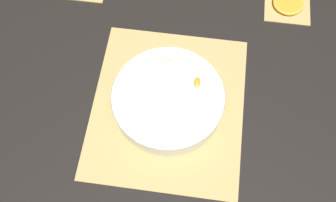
# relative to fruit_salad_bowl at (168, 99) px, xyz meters

# --- Properties ---
(ground_plane) EXTENTS (6.00, 6.00, 0.00)m
(ground_plane) POSITION_rel_fruit_salad_bowl_xyz_m (-0.00, -0.00, -0.04)
(ground_plane) COLOR black
(bamboo_mat_center) EXTENTS (0.41, 0.35, 0.01)m
(bamboo_mat_center) POSITION_rel_fruit_salad_bowl_xyz_m (-0.00, -0.00, -0.03)
(bamboo_mat_center) COLOR tan
(bamboo_mat_center) RESTS_ON ground_plane
(coaster_mat_near_right) EXTENTS (0.12, 0.12, 0.01)m
(coaster_mat_near_right) POSITION_rel_fruit_salad_bowl_xyz_m (0.34, -0.28, -0.03)
(coaster_mat_near_right) COLOR tan
(coaster_mat_near_right) RESTS_ON ground_plane
(fruit_salad_bowl) EXTENTS (0.26, 0.26, 0.07)m
(fruit_salad_bowl) POSITION_rel_fruit_salad_bowl_xyz_m (0.00, 0.00, 0.00)
(fruit_salad_bowl) COLOR silver
(fruit_salad_bowl) RESTS_ON bamboo_mat_center
(orange_slice_whole) EXTENTS (0.08, 0.08, 0.01)m
(orange_slice_whole) POSITION_rel_fruit_salad_bowl_xyz_m (0.34, -0.28, -0.03)
(orange_slice_whole) COLOR orange
(orange_slice_whole) RESTS_ON coaster_mat_near_right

